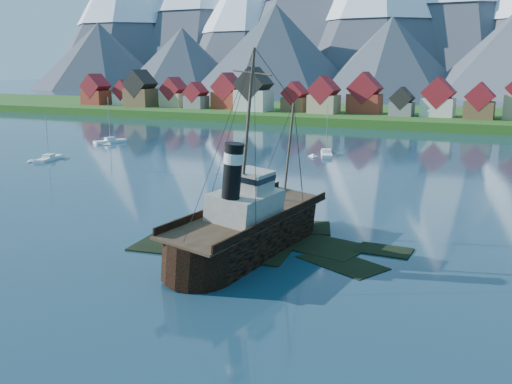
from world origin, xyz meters
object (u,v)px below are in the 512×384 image
at_px(sailboat_b, 110,142).
at_px(sailboat_c, 326,154).
at_px(sailboat_a, 49,159).
at_px(tugboat_wreck, 254,224).

distance_m(sailboat_b, sailboat_c, 60.37).
relative_size(sailboat_a, sailboat_b, 0.84).
height_order(sailboat_b, sailboat_c, sailboat_b).
relative_size(tugboat_wreck, sailboat_a, 2.73).
bearing_deg(tugboat_wreck, sailboat_a, 155.57).
bearing_deg(sailboat_c, sailboat_a, -169.27).
bearing_deg(sailboat_c, tugboat_wreck, -98.82).
distance_m(tugboat_wreck, sailboat_a, 77.84).
relative_size(tugboat_wreck, sailboat_b, 2.29).
height_order(tugboat_wreck, sailboat_b, tugboat_wreck).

